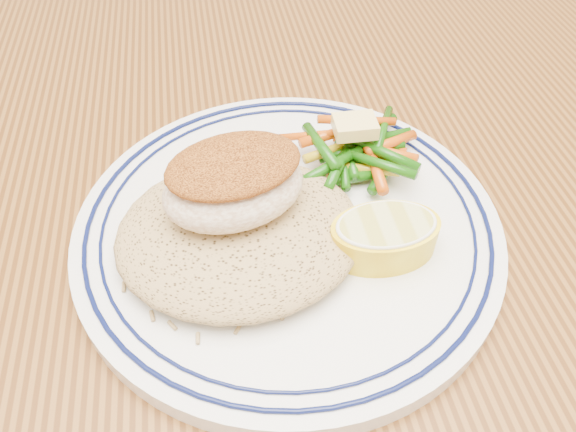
# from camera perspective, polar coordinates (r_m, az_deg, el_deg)

# --- Properties ---
(dining_table) EXTENTS (1.50, 0.90, 0.75)m
(dining_table) POSITION_cam_1_polar(r_m,az_deg,el_deg) (0.45, 5.30, -13.45)
(dining_table) COLOR #4F2B0F
(dining_table) RESTS_ON ground
(plate) EXTENTS (0.29, 0.29, 0.02)m
(plate) POSITION_cam_1_polar(r_m,az_deg,el_deg) (0.38, 0.00, -1.09)
(plate) COLOR white
(plate) RESTS_ON dining_table
(rice_pilaf) EXTENTS (0.16, 0.14, 0.03)m
(rice_pilaf) POSITION_cam_1_polar(r_m,az_deg,el_deg) (0.35, -4.97, -1.26)
(rice_pilaf) COLOR #A18250
(rice_pilaf) RESTS_ON plate
(fish_fillet) EXTENTS (0.10, 0.08, 0.04)m
(fish_fillet) POSITION_cam_1_polar(r_m,az_deg,el_deg) (0.34, -5.53, 3.43)
(fish_fillet) COLOR #F5E3CA
(fish_fillet) RESTS_ON rice_pilaf
(vegetable_pile) EXTENTS (0.10, 0.09, 0.03)m
(vegetable_pile) POSITION_cam_1_polar(r_m,az_deg,el_deg) (0.41, 7.24, 6.43)
(vegetable_pile) COLOR #144B09
(vegetable_pile) RESTS_ON plate
(butter_pat) EXTENTS (0.03, 0.02, 0.01)m
(butter_pat) POSITION_cam_1_polar(r_m,az_deg,el_deg) (0.40, 6.82, 9.05)
(butter_pat) COLOR #F5D878
(butter_pat) RESTS_ON vegetable_pile
(lemon_wedge) EXTENTS (0.07, 0.06, 0.03)m
(lemon_wedge) POSITION_cam_1_polar(r_m,az_deg,el_deg) (0.35, 9.76, -2.00)
(lemon_wedge) COLOR yellow
(lemon_wedge) RESTS_ON plate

